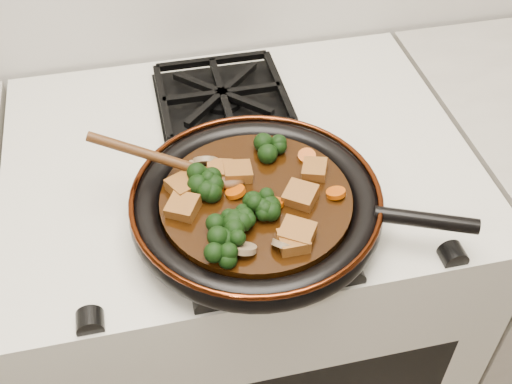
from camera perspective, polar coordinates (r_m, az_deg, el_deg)
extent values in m
cube|color=beige|center=(1.40, -1.23, -10.53)|extent=(0.76, 0.60, 0.90)
cylinder|color=black|center=(0.92, 0.00, -1.62)|extent=(0.33, 0.33, 0.01)
torus|color=black|center=(0.91, 0.00, -1.24)|extent=(0.36, 0.36, 0.04)
torus|color=#451A09|center=(0.90, 0.00, -0.31)|extent=(0.36, 0.36, 0.01)
cylinder|color=black|center=(0.90, 14.89, -2.43)|extent=(0.14, 0.07, 0.02)
cylinder|color=black|center=(0.91, 0.00, -0.93)|extent=(0.27, 0.27, 0.02)
cube|color=brown|center=(0.93, -3.26, 1.86)|extent=(0.04, 0.04, 0.02)
cube|color=brown|center=(0.89, 3.99, -0.38)|extent=(0.06, 0.06, 0.03)
cube|color=brown|center=(0.88, -6.50, -1.37)|extent=(0.06, 0.05, 0.03)
cube|color=brown|center=(0.85, 3.67, -3.78)|extent=(0.06, 0.06, 0.03)
cube|color=brown|center=(0.94, 5.24, 1.95)|extent=(0.05, 0.05, 0.03)
cube|color=brown|center=(0.91, -6.47, 0.39)|extent=(0.05, 0.06, 0.03)
cube|color=brown|center=(0.93, -1.66, 1.73)|extent=(0.04, 0.04, 0.03)
cube|color=brown|center=(0.84, 3.35, -4.42)|extent=(0.04, 0.04, 0.02)
cylinder|color=#A43D04|center=(0.89, 1.61, -0.99)|extent=(0.03, 0.03, 0.02)
cylinder|color=#A43D04|center=(0.91, -3.85, 0.36)|extent=(0.03, 0.03, 0.01)
cylinder|color=#A43D04|center=(0.96, 4.54, 3.19)|extent=(0.03, 0.03, 0.02)
cylinder|color=#A43D04|center=(0.86, 3.45, -2.99)|extent=(0.03, 0.03, 0.02)
cylinder|color=#A43D04|center=(0.90, -1.83, 0.02)|extent=(0.03, 0.03, 0.02)
cylinder|color=#A43D04|center=(0.91, 7.11, -0.09)|extent=(0.03, 0.03, 0.02)
cylinder|color=#7C6547|center=(0.83, 2.51, -4.75)|extent=(0.04, 0.04, 0.03)
cylinder|color=#7C6547|center=(0.94, -5.31, 2.01)|extent=(0.03, 0.03, 0.03)
cylinder|color=#7C6547|center=(0.97, 0.72, 4.01)|extent=(0.04, 0.04, 0.03)
cylinder|color=#7C6547|center=(0.95, -4.49, 2.72)|extent=(0.04, 0.03, 0.04)
cylinder|color=#7C6547|center=(0.83, -1.12, -5.04)|extent=(0.04, 0.04, 0.02)
ellipsoid|color=#42240E|center=(0.92, -2.60, 1.22)|extent=(0.07, 0.06, 0.02)
cylinder|color=#42240E|center=(0.92, -8.70, 3.06)|extent=(0.02, 0.02, 0.21)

